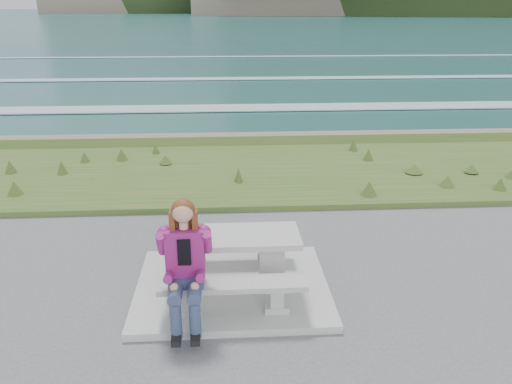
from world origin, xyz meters
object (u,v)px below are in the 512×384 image
(picnic_table, at_px, (232,246))
(bench_landward, at_px, (233,289))
(seated_woman, at_px, (186,282))
(bench_seaward, at_px, (231,239))

(picnic_table, height_order, bench_landward, picnic_table)
(picnic_table, bearing_deg, seated_woman, -122.98)
(picnic_table, distance_m, bench_landward, 0.74)
(bench_landward, relative_size, seated_woman, 1.18)
(bench_landward, distance_m, bench_seaward, 1.40)
(bench_seaward, bearing_deg, picnic_table, -90.00)
(bench_landward, bearing_deg, seated_woman, -165.17)
(bench_landward, xyz_separation_m, bench_seaward, (0.00, 1.40, 0.00))
(bench_seaward, height_order, seated_woman, seated_woman)
(bench_landward, relative_size, bench_seaward, 1.00)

